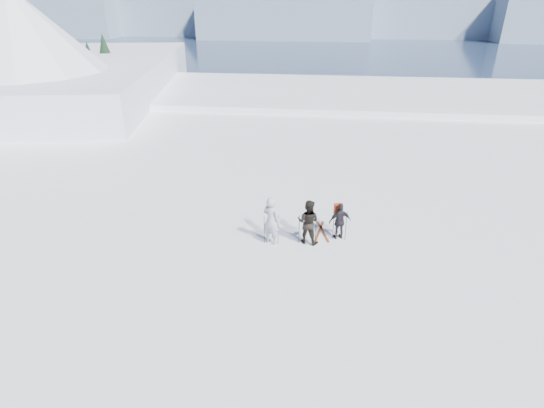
# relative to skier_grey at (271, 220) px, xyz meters

# --- Properties ---
(lake_basin) EXTENTS (820.00, 820.00, 71.62)m
(lake_basin) POSITION_rel_skier_grey_xyz_m (2.46, 27.26, -7.47)
(lake_basin) COLOR white
(lake_basin) RESTS_ON ground
(far_mountain_range) EXTENTS (770.00, 110.00, 53.00)m
(far_mountain_range) POSITION_rel_skier_grey_xyz_m (32.06, 452.05, -8.16)
(far_mountain_range) COLOR slate
(far_mountain_range) RESTS_ON ground
(near_ridge) EXTENTS (31.37, 35.68, 25.62)m
(near_ridge) POSITION_rel_skier_grey_xyz_m (-24.10, 26.61, -4.45)
(near_ridge) COLOR white
(near_ridge) RESTS_ON ground
(skier_grey) EXTENTS (0.84, 0.74, 1.93)m
(skier_grey) POSITION_rel_skier_grey_xyz_m (0.00, 0.00, 0.00)
(skier_grey) COLOR #A0A5AF
(skier_grey) RESTS_ON ground
(skier_dark) EXTENTS (1.01, 0.87, 1.79)m
(skier_dark) POSITION_rel_skier_grey_xyz_m (1.38, 0.19, -0.07)
(skier_dark) COLOR black
(skier_dark) RESTS_ON ground
(skier_pack) EXTENTS (0.95, 0.62, 1.50)m
(skier_pack) POSITION_rel_skier_grey_xyz_m (2.60, 0.63, -0.22)
(skier_pack) COLOR black
(skier_pack) RESTS_ON ground
(backpack) EXTENTS (0.36, 0.27, 0.46)m
(backpack) POSITION_rel_skier_grey_xyz_m (2.52, 0.87, 0.76)
(backpack) COLOR #BC3511
(backpack) RESTS_ON skier_pack
(ski_poles) EXTENTS (3.13, 0.67, 1.24)m
(ski_poles) POSITION_rel_skier_grey_xyz_m (1.34, 0.18, -0.36)
(ski_poles) COLOR black
(ski_poles) RESTS_ON ground
(skis_loose) EXTENTS (0.60, 1.69, 0.03)m
(skis_loose) POSITION_rel_skier_grey_xyz_m (1.91, 1.05, -0.95)
(skis_loose) COLOR black
(skis_loose) RESTS_ON ground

